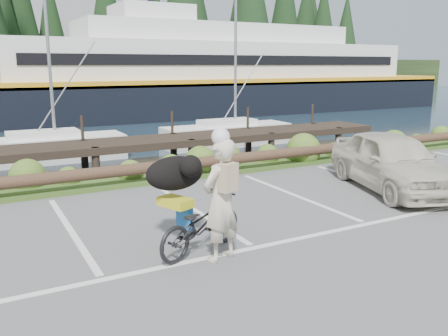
# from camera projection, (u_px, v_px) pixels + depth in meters

# --- Properties ---
(ground) EXTENTS (72.00, 72.00, 0.00)m
(ground) POSITION_uv_depth(u_px,v_px,m) (243.00, 240.00, 8.42)
(ground) COLOR #535355
(vegetation_strip) EXTENTS (34.00, 1.60, 0.10)m
(vegetation_strip) POSITION_uv_depth(u_px,v_px,m) (145.00, 177.00, 12.96)
(vegetation_strip) COLOR #3D5B21
(vegetation_strip) RESTS_ON ground
(log_rail) EXTENTS (32.00, 0.30, 0.60)m
(log_rail) POSITION_uv_depth(u_px,v_px,m) (154.00, 184.00, 12.37)
(log_rail) COLOR #443021
(log_rail) RESTS_ON ground
(bicycle) EXTENTS (1.95, 1.28, 0.97)m
(bicycle) POSITION_uv_depth(u_px,v_px,m) (201.00, 225.00, 7.79)
(bicycle) COLOR black
(bicycle) RESTS_ON ground
(cyclist) EXTENTS (0.84, 0.70, 1.96)m
(cyclist) POSITION_uv_depth(u_px,v_px,m) (221.00, 200.00, 7.41)
(cyclist) COLOR beige
(cyclist) RESTS_ON ground
(dog) EXTENTS (0.84, 1.13, 0.59)m
(dog) POSITION_uv_depth(u_px,v_px,m) (175.00, 173.00, 7.99)
(dog) COLOR black
(dog) RESTS_ON bicycle
(parked_car) EXTENTS (2.92, 4.56, 1.45)m
(parked_car) POSITION_uv_depth(u_px,v_px,m) (392.00, 161.00, 11.71)
(parked_car) COLOR beige
(parked_car) RESTS_ON ground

